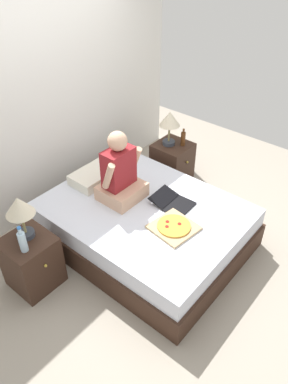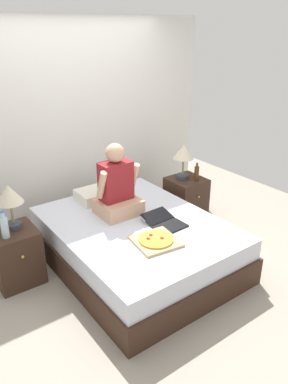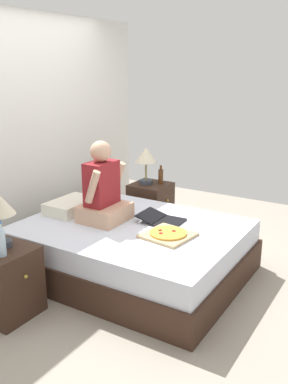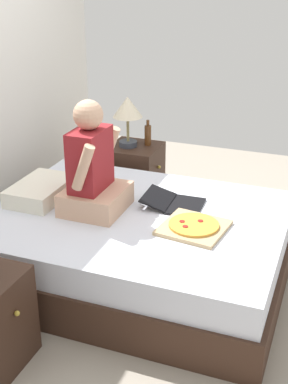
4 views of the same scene
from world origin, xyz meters
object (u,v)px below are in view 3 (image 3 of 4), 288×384
water_bottle (1,242)px  laptop (163,220)px  lamp_on_right_nightstand (146,157)px  bed (132,249)px  person_seated (103,192)px  nightstand_left (6,282)px  pizza_box (168,235)px  beer_bottle (161,176)px  nightstand_right (151,206)px

water_bottle → laptop: 1.56m
lamp_on_right_nightstand → laptop: bearing=-140.1°
bed → person_seated: (-0.03, 0.31, 0.54)m
water_bottle → person_seated: (1.18, -0.07, 0.11)m
nightstand_left → pizza_box: (1.06, -0.90, 0.23)m
nightstand_left → water_bottle: water_bottle is taller
water_bottle → bed: bearing=-17.3°
bed → nightstand_left: bearing=157.5°
lamp_on_right_nightstand → nightstand_left: bearing=-178.7°
lamp_on_right_nightstand → laptop: 1.21m
lamp_on_right_nightstand → person_seated: (-1.13, -0.21, -0.11)m
person_seated → laptop: size_ratio=1.83×
bed → beer_bottle: (1.20, 0.37, 0.42)m
person_seated → laptop: person_seated is taller
nightstand_left → water_bottle: (-0.08, -0.09, 0.40)m
laptop → pizza_box: bearing=-144.4°
nightstand_right → pizza_box: bearing=-143.3°
laptop → pizza_box: 0.36m
person_seated → beer_bottle: bearing=2.8°
bed → nightstand_right: bearing=22.5°
water_bottle → lamp_on_right_nightstand: bearing=3.5°
bed → pizza_box: size_ratio=4.60×
bed → nightstand_right: 1.23m
bed → person_seated: bearing=95.5°
water_bottle → nightstand_right: (2.34, 0.09, -0.40)m
water_bottle → pizza_box: 1.41m
bed → lamp_on_right_nightstand: 1.38m
bed → laptop: laptop is taller
water_bottle → person_seated: size_ratio=0.35×
bed → pizza_box: bearing=-99.4°
bed → laptop: (0.22, -0.22, 0.27)m
beer_bottle → person_seated: size_ratio=0.29×
pizza_box → laptop: bearing=35.6°
water_bottle → nightstand_right: size_ratio=0.49×
nightstand_left → lamp_on_right_nightstand: lamp_on_right_nightstand is taller
lamp_on_right_nightstand → beer_bottle: bearing=-56.3°
nightstand_right → laptop: 1.16m
nightstand_left → person_seated: 1.22m
laptop → pizza_box: (-0.29, -0.21, -0.00)m
nightstand_left → pizza_box: bearing=-40.2°
water_bottle → beer_bottle: size_ratio=1.20×
nightstand_left → person_seated: (1.10, -0.16, 0.50)m
beer_bottle → person_seated: bearing=-177.2°
water_bottle → pizza_box: bearing=-35.3°
nightstand_right → beer_bottle: 0.40m
water_bottle → nightstand_right: bearing=2.2°
beer_bottle → laptop: (-0.98, -0.59, -0.15)m
bed → nightstand_left: (-1.13, 0.47, 0.04)m
nightstand_left → laptop: bearing=-26.8°
beer_bottle → pizza_box: bearing=-148.0°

